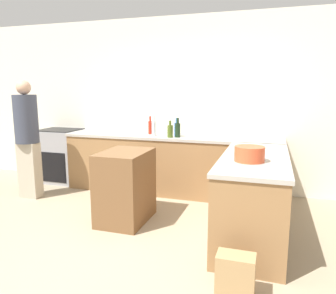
# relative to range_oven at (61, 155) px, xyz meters

# --- Properties ---
(ground_plane) EXTENTS (14.00, 14.00, 0.00)m
(ground_plane) POSITION_rel_range_oven_xyz_m (2.02, -2.11, -0.45)
(ground_plane) COLOR tan
(wall_back) EXTENTS (8.00, 0.06, 2.70)m
(wall_back) POSITION_rel_range_oven_xyz_m (2.02, 0.34, 0.90)
(wall_back) COLOR silver
(wall_back) RESTS_ON ground_plane
(counter_back) EXTENTS (3.30, 0.69, 0.89)m
(counter_back) POSITION_rel_range_oven_xyz_m (2.02, -0.02, -0.00)
(counter_back) COLOR olive
(counter_back) RESTS_ON ground_plane
(counter_peninsula) EXTENTS (0.69, 1.78, 0.89)m
(counter_peninsula) POSITION_rel_range_oven_xyz_m (3.32, -1.22, -0.00)
(counter_peninsula) COLOR olive
(counter_peninsula) RESTS_ON ground_plane
(range_oven) EXTENTS (0.72, 0.62, 0.90)m
(range_oven) POSITION_rel_range_oven_xyz_m (0.00, 0.00, 0.00)
(range_oven) COLOR #99999E
(range_oven) RESTS_ON ground_plane
(island_table) EXTENTS (0.52, 0.73, 0.86)m
(island_table) POSITION_rel_range_oven_xyz_m (1.83, -1.27, -0.02)
(island_table) COLOR brown
(island_table) RESTS_ON ground_plane
(mixing_bowl) EXTENTS (0.29, 0.29, 0.15)m
(mixing_bowl) POSITION_rel_range_oven_xyz_m (3.28, -1.50, 0.52)
(mixing_bowl) COLOR #DB512D
(mixing_bowl) RESTS_ON counter_peninsula
(wine_bottle_dark) EXTENTS (0.08, 0.08, 0.28)m
(wine_bottle_dark) POSITION_rel_range_oven_xyz_m (2.16, -0.17, 0.55)
(wine_bottle_dark) COLOR black
(wine_bottle_dark) RESTS_ON counter_back
(water_bottle_blue) EXTENTS (0.07, 0.07, 0.27)m
(water_bottle_blue) POSITION_rel_range_oven_xyz_m (2.11, -0.05, 0.55)
(water_bottle_blue) COLOR #386BB7
(water_bottle_blue) RESTS_ON counter_back
(vinegar_bottle_clear) EXTENTS (0.06, 0.06, 0.30)m
(vinegar_bottle_clear) POSITION_rel_range_oven_xyz_m (1.77, -0.11, 0.56)
(vinegar_bottle_clear) COLOR silver
(vinegar_bottle_clear) RESTS_ON counter_back
(olive_oil_bottle) EXTENTS (0.08, 0.08, 0.25)m
(olive_oil_bottle) POSITION_rel_range_oven_xyz_m (2.06, -0.22, 0.54)
(olive_oil_bottle) COLOR #475B1E
(olive_oil_bottle) RESTS_ON counter_back
(hot_sauce_bottle) EXTENTS (0.06, 0.06, 0.28)m
(hot_sauce_bottle) POSITION_rel_range_oven_xyz_m (1.66, 0.03, 0.55)
(hot_sauce_bottle) COLOR red
(hot_sauce_bottle) RESTS_ON counter_back
(person_by_range) EXTENTS (0.33, 0.33, 1.71)m
(person_by_range) POSITION_rel_range_oven_xyz_m (0.10, -0.89, 0.48)
(person_by_range) COLOR #ADA38E
(person_by_range) RESTS_ON ground_plane
(paper_bag) EXTENTS (0.29, 0.18, 0.35)m
(paper_bag) POSITION_rel_range_oven_xyz_m (3.27, -2.38, -0.28)
(paper_bag) COLOR #A88456
(paper_bag) RESTS_ON ground_plane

